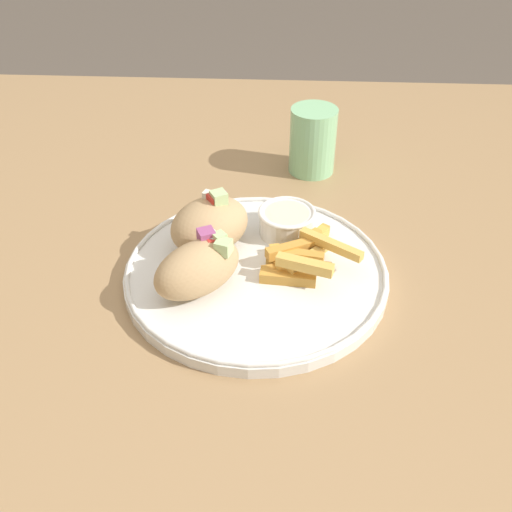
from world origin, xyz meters
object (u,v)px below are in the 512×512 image
object	(u,v)px
plate	(256,272)
water_glass	(313,143)
pita_sandwich_far	(210,224)
fries_pile	(302,255)
pita_sandwich_near	(198,268)
sauce_ramekin	(287,220)

from	to	relation	value
plate	water_glass	distance (m)	0.28
plate	pita_sandwich_far	bearing A→B (deg)	142.87
plate	water_glass	world-z (taller)	water_glass
pita_sandwich_far	fries_pile	world-z (taller)	pita_sandwich_far
pita_sandwich_near	water_glass	xyz separation A→B (m)	(0.13, 0.30, -0.00)
pita_sandwich_far	sauce_ramekin	world-z (taller)	pita_sandwich_far
pita_sandwich_near	pita_sandwich_far	size ratio (longest dim) A/B	0.93
pita_sandwich_near	plate	bearing A→B (deg)	-10.56
pita_sandwich_near	sauce_ramekin	size ratio (longest dim) A/B	1.64
sauce_ramekin	pita_sandwich_near	bearing A→B (deg)	-129.88
pita_sandwich_far	water_glass	xyz separation A→B (m)	(0.13, 0.22, -0.00)
pita_sandwich_far	sauce_ramekin	xyz separation A→B (m)	(0.09, 0.03, -0.01)
plate	pita_sandwich_far	xyz separation A→B (m)	(-0.06, 0.04, 0.04)
pita_sandwich_far	water_glass	size ratio (longest dim) A/B	1.29
plate	sauce_ramekin	bearing A→B (deg)	65.52
fries_pile	sauce_ramekin	world-z (taller)	fries_pile
pita_sandwich_far	sauce_ramekin	size ratio (longest dim) A/B	1.77
pita_sandwich_far	water_glass	world-z (taller)	water_glass
pita_sandwich_far	water_glass	distance (m)	0.26
sauce_ramekin	pita_sandwich_far	bearing A→B (deg)	-160.68
pita_sandwich_near	water_glass	bearing A→B (deg)	23.42
fries_pile	pita_sandwich_far	bearing A→B (deg)	164.44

